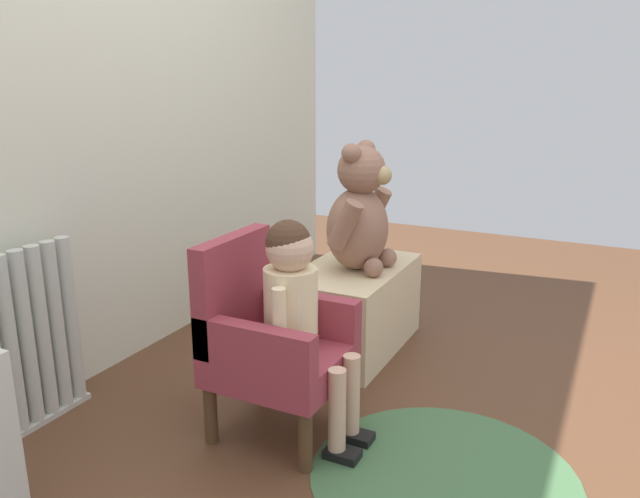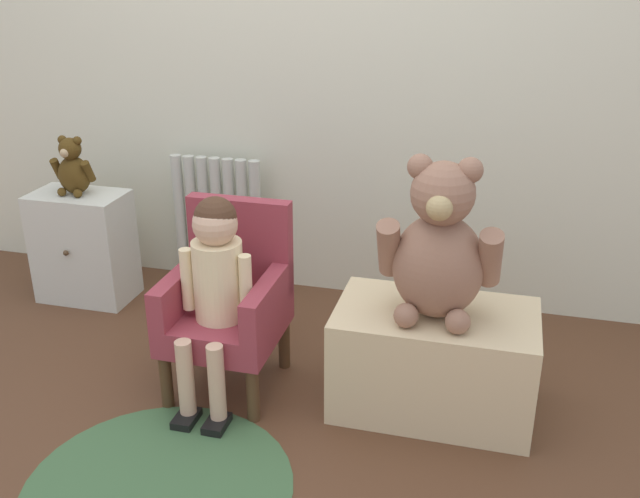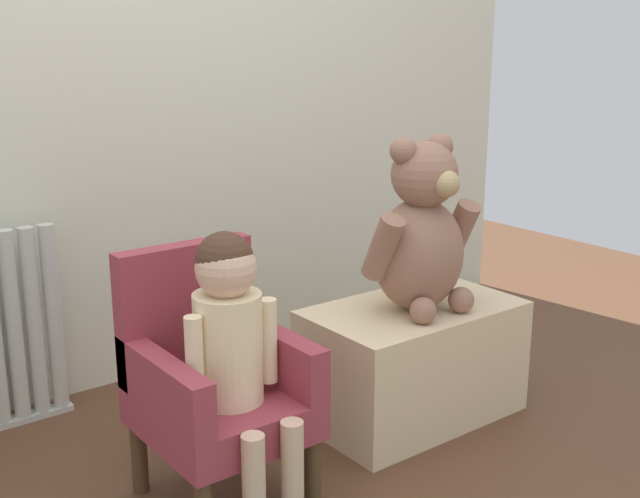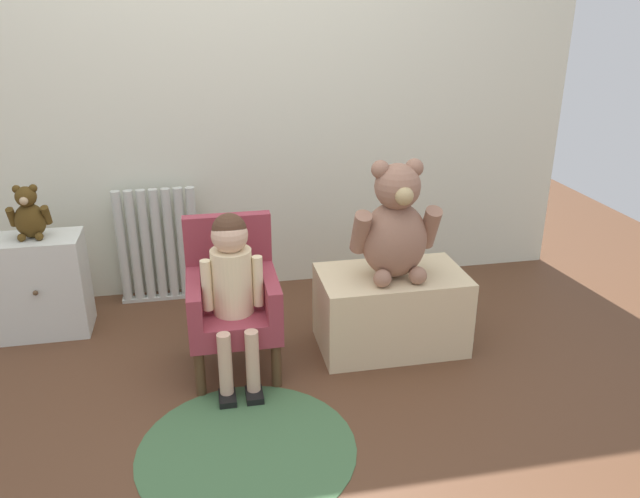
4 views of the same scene
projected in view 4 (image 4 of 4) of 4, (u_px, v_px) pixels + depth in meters
The scene contains 10 objects.
ground_plane at pixel (263, 420), 2.43m from camera, with size 6.00×6.00×0.00m, color #533320.
back_wall at pixel (226, 69), 3.17m from camera, with size 3.80×0.05×2.40m, color beige.
radiator at pixel (158, 246), 3.31m from camera, with size 0.43×0.05×0.62m.
small_dresser at pixel (43, 286), 3.00m from camera, with size 0.41×0.27×0.50m.
child_armchair at pixel (232, 297), 2.70m from camera, with size 0.38×0.41×0.66m.
child_figure at pixel (232, 275), 2.55m from camera, with size 0.25×0.35×0.74m.
low_bench at pixel (391, 310), 2.90m from camera, with size 0.67×0.40×0.37m, color beige.
large_teddy_bear at pixel (395, 227), 2.72m from camera, with size 0.39×0.27×0.53m.
small_teddy_bear at pixel (29, 215), 2.87m from camera, with size 0.18×0.13×0.25m.
floor_rug at pixel (247, 449), 2.27m from camera, with size 0.80×0.80×0.01m, color #3E643D.
Camera 4 is at (-0.17, -2.02, 1.53)m, focal length 35.00 mm.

